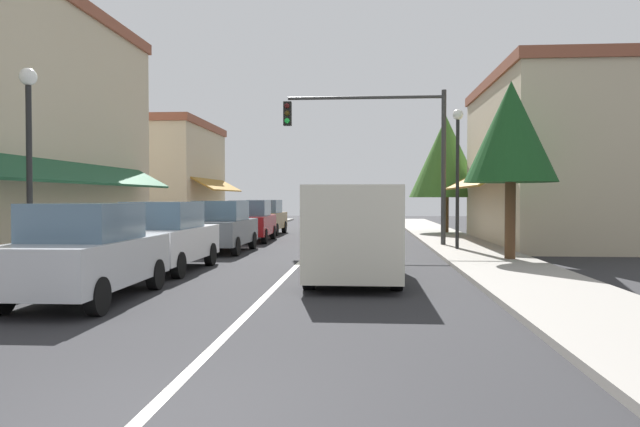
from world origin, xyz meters
TOP-DOWN VIEW (x-y plane):
  - ground_plane at (0.00, 18.00)m, footprint 80.00×80.00m
  - sidewalk_left at (-5.50, 18.00)m, footprint 2.60×56.00m
  - sidewalk_right at (5.50, 18.00)m, footprint 2.60×56.00m
  - lane_center_stripe at (0.00, 18.00)m, footprint 0.14×52.00m
  - storefront_right_block at (9.13, 20.00)m, footprint 5.97×10.20m
  - storefront_far_left at (-9.12, 28.00)m, footprint 5.96×8.20m
  - parked_car_nearest_left at (-3.14, 5.96)m, footprint 1.83×4.12m
  - parked_car_second_left at (-3.20, 10.35)m, footprint 1.83×4.13m
  - parked_car_third_left at (-3.04, 15.70)m, footprint 1.82×4.12m
  - parked_car_far_left at (-3.03, 20.81)m, footprint 1.88×4.15m
  - parked_car_distant_left at (-3.26, 25.81)m, footprint 1.84×4.13m
  - van_in_lane at (1.63, 9.21)m, footprint 2.02×5.19m
  - traffic_signal_mast_arm at (2.69, 18.15)m, footprint 6.10×0.50m
  - street_lamp_left_near at (-5.12, 7.54)m, footprint 0.36×0.36m
  - street_lamp_right_mid at (5.03, 16.33)m, footprint 0.36×0.36m
  - tree_right_near at (6.03, 13.04)m, footprint 2.63×2.63m
  - tree_right_far at (5.97, 26.32)m, footprint 3.74×3.74m

SIDE VIEW (x-z plane):
  - ground_plane at x=0.00m, z-range 0.00..0.00m
  - lane_center_stripe at x=0.00m, z-range 0.00..0.01m
  - sidewalk_left at x=-5.50m, z-range 0.00..0.12m
  - sidewalk_right at x=5.50m, z-range 0.00..0.12m
  - parked_car_nearest_left at x=-3.14m, z-range -0.01..1.76m
  - parked_car_second_left at x=-3.20m, z-range -0.01..1.76m
  - parked_car_third_left at x=-3.04m, z-range -0.01..1.76m
  - parked_car_far_left at x=-3.03m, z-range -0.01..1.76m
  - parked_car_distant_left at x=-3.26m, z-range -0.01..1.76m
  - van_in_lane at x=1.63m, z-range 0.09..2.21m
  - storefront_far_left at x=-9.12m, z-range 0.01..6.04m
  - street_lamp_left_near at x=-5.12m, z-range 0.81..5.38m
  - street_lamp_right_mid at x=5.03m, z-range 0.84..5.73m
  - storefront_right_block at x=9.13m, z-range 0.00..6.68m
  - tree_right_near at x=6.03m, z-range 1.13..6.34m
  - tree_right_far at x=5.97m, z-range 0.94..6.96m
  - traffic_signal_mast_arm at x=2.69m, z-range 1.14..7.04m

